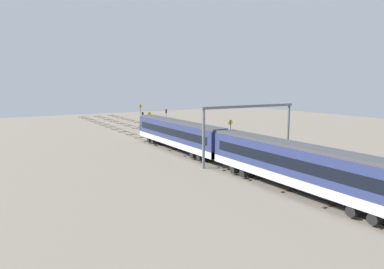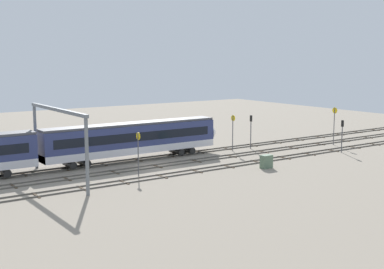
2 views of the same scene
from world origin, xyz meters
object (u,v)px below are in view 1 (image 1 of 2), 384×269
speed_sign_mid_trackside (141,113)px  signal_light_trackside_departure (143,120)px  train (292,166)px  speed_sign_far_trackside (150,121)px  signal_light_trackside_approach (166,116)px  relay_cabinet (207,132)px  overhead_gantry (250,120)px  speed_sign_near_foreground (230,131)px

speed_sign_mid_trackside → signal_light_trackside_departure: bearing=159.5°
train → speed_sign_mid_trackside: size_ratio=13.11×
speed_sign_far_trackside → signal_light_trackside_approach: 15.28m
signal_light_trackside_approach → train: bearing=167.2°
train → relay_cabinet: train is taller
signal_light_trackside_approach → speed_sign_mid_trackside: bearing=49.9°
overhead_gantry → speed_sign_near_foreground: size_ratio=3.18×
signal_light_trackside_departure → speed_sign_mid_trackside: bearing=-20.5°
speed_sign_near_foreground → speed_sign_mid_trackside: size_ratio=0.87×
speed_sign_near_foreground → signal_light_trackside_approach: 30.71m
overhead_gantry → signal_light_trackside_departure: bearing=6.0°
train → speed_sign_near_foreground: 22.15m
speed_sign_mid_trackside → speed_sign_far_trackside: (-16.02, 4.69, -0.39)m
signal_light_trackside_approach → signal_light_trackside_departure: signal_light_trackside_departure is taller
speed_sign_near_foreground → relay_cabinet: 15.76m
train → speed_sign_near_foreground: (20.62, -8.06, 0.52)m
speed_sign_mid_trackside → signal_light_trackside_approach: 6.57m
overhead_gantry → train: bearing=157.7°
train → speed_sign_near_foreground: size_ratio=15.15×
train → speed_sign_far_trackside: 39.37m
speed_sign_far_trackside → signal_light_trackside_approach: bearing=-39.4°
overhead_gantry → relay_cabinet: size_ratio=9.81×
speed_sign_near_foreground → speed_sign_far_trackside: 19.68m
speed_sign_far_trackside → speed_sign_mid_trackside: bearing=-16.3°
signal_light_trackside_approach → relay_cabinet: size_ratio=2.84×
speed_sign_far_trackside → relay_cabinet: (-4.01, -11.36, -2.49)m
relay_cabinet → speed_sign_near_foreground: bearing=160.4°
overhead_gantry → signal_light_trackside_approach: 39.32m
speed_sign_mid_trackside → signal_light_trackside_approach: size_ratio=1.26×
train → signal_light_trackside_departure: size_ratio=15.33×
speed_sign_near_foreground → speed_sign_far_trackside: size_ratio=0.96×
relay_cabinet → speed_sign_far_trackside: bearing=70.6°
speed_sign_mid_trackside → signal_light_trackside_departure: size_ratio=1.17×
signal_light_trackside_departure → relay_cabinet: bearing=-123.1°
train → speed_sign_far_trackside: bearing=-2.8°
signal_light_trackside_approach → speed_sign_far_trackside: bearing=140.6°
speed_sign_near_foreground → relay_cabinet: (14.68, -5.22, -2.38)m
train → signal_light_trackside_approach: 52.43m
train → relay_cabinet: bearing=-20.6°
signal_light_trackside_approach → signal_light_trackside_departure: size_ratio=0.93×
signal_light_trackside_departure → overhead_gantry: bearing=-174.0°
train → signal_light_trackside_departure: bearing=-2.5°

